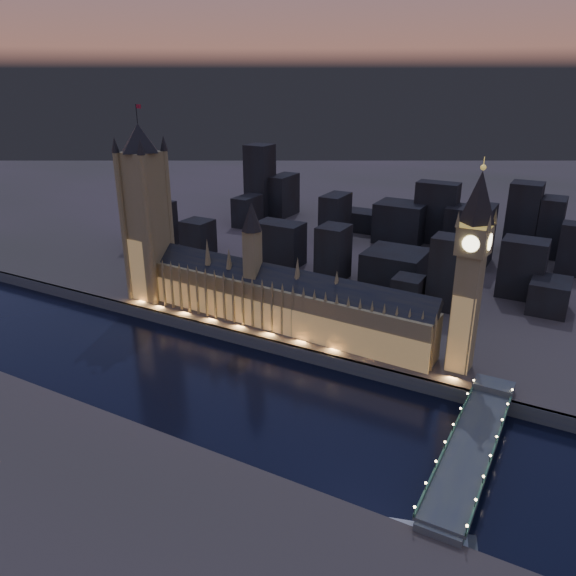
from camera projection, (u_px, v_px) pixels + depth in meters
The scene contains 9 objects.
ground_plane at pixel (232, 382), 309.10m from camera, with size 2000.00×2000.00×0.00m, color black.
north_bank at pixel (456, 198), 731.68m from camera, with size 2000.00×960.00×8.00m, color #3E4030.
embankment_wall at pixel (270, 346), 341.07m from camera, with size 2000.00×2.50×8.00m, color #444A56.
palace_of_westminster at pixel (279, 299), 352.17m from camera, with size 202.00×29.87×78.00m.
victoria_tower at pixel (145, 206), 382.03m from camera, with size 31.68×31.68×132.26m.
elizabeth_tower at pixel (472, 258), 284.89m from camera, with size 18.00×18.00×114.20m.
westminster_bridge at pixel (472, 448), 246.01m from camera, with size 19.43×113.00×15.90m.
river_boat at pixel (418, 534), 206.40m from camera, with size 43.06×21.30×4.50m.
city_backdrop at pixel (424, 231), 485.15m from camera, with size 475.40×215.63×77.84m.
Camera 1 is at (156.71, -220.48, 161.37)m, focal length 35.00 mm.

